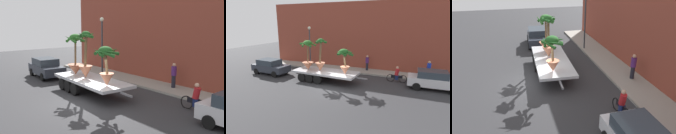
# 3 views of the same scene
# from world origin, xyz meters

# --- Properties ---
(ground_plane) EXTENTS (60.00, 60.00, 0.00)m
(ground_plane) POSITION_xyz_m (0.00, 0.00, 0.00)
(ground_plane) COLOR #2D2D30
(sidewalk) EXTENTS (24.00, 2.20, 0.15)m
(sidewalk) POSITION_xyz_m (0.00, 6.10, 0.07)
(sidewalk) COLOR gray
(sidewalk) RESTS_ON ground
(building_facade) EXTENTS (24.00, 1.20, 7.76)m
(building_facade) POSITION_xyz_m (0.00, 7.80, 3.88)
(building_facade) COLOR brown
(building_facade) RESTS_ON ground
(flatbed_trailer) EXTENTS (7.22, 2.66, 0.98)m
(flatbed_trailer) POSITION_xyz_m (-1.87, 1.45, 0.77)
(flatbed_trailer) COLOR #B7BABF
(flatbed_trailer) RESTS_ON ground
(potted_palm_rear) EXTENTS (1.63, 1.68, 2.28)m
(potted_palm_rear) POSITION_xyz_m (0.42, 1.11, 2.26)
(potted_palm_rear) COLOR #C17251
(potted_palm_rear) RESTS_ON flatbed_trailer
(potted_palm_middle) EXTENTS (1.58, 1.62, 2.83)m
(potted_palm_middle) POSITION_xyz_m (-3.49, 1.41, 2.19)
(potted_palm_middle) COLOR #B26647
(potted_palm_middle) RESTS_ON flatbed_trailer
(potted_palm_front) EXTENTS (1.24, 1.18, 3.06)m
(potted_palm_front) POSITION_xyz_m (-2.07, 1.33, 2.20)
(potted_palm_front) COLOR #C17251
(potted_palm_front) RESTS_ON flatbed_trailer
(cyclist) EXTENTS (1.84, 0.37, 1.54)m
(cyclist) POSITION_xyz_m (4.63, 3.81, 0.67)
(cyclist) COLOR black
(cyclist) RESTS_ON ground
(trailing_car) EXTENTS (4.14, 2.10, 1.58)m
(trailing_car) POSITION_xyz_m (-8.25, 1.34, 0.83)
(trailing_car) COLOR #2D333D
(trailing_car) RESTS_ON ground
(pedestrian_near_gate) EXTENTS (0.36, 0.36, 1.71)m
(pedestrian_near_gate) POSITION_xyz_m (1.12, 6.38, 1.04)
(pedestrian_near_gate) COLOR black
(pedestrian_near_gate) RESTS_ON sidewalk
(street_lamp) EXTENTS (0.36, 0.36, 4.83)m
(street_lamp) POSITION_xyz_m (-5.66, 5.30, 3.23)
(street_lamp) COLOR #383D42
(street_lamp) RESTS_ON sidewalk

